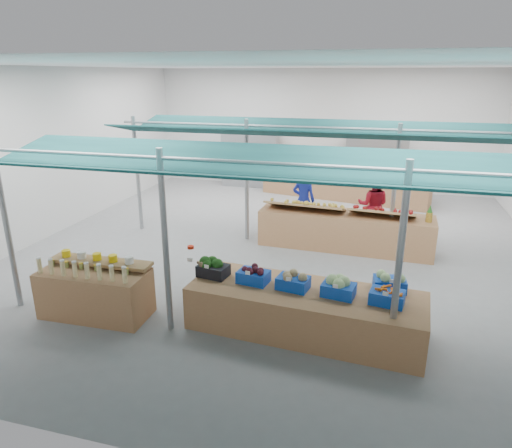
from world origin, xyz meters
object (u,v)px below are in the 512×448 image
object	(u,v)px
veg_counter	(305,311)
vendor_left	(304,200)
bottle_shelf	(96,290)
vendor_right	(373,205)
fruit_counter	(345,231)

from	to	relation	value
veg_counter	vendor_left	bearing A→B (deg)	104.68
bottle_shelf	veg_counter	xyz separation A→B (m)	(3.59, 0.40, -0.08)
veg_counter	vendor_right	world-z (taller)	vendor_right
fruit_counter	vendor_right	size ratio (longest dim) A/B	2.50
veg_counter	fruit_counter	world-z (taller)	fruit_counter
bottle_shelf	vendor_right	world-z (taller)	vendor_right
bottle_shelf	vendor_right	distance (m)	7.09
vendor_right	veg_counter	bearing A→B (deg)	82.32
fruit_counter	vendor_left	world-z (taller)	vendor_left
veg_counter	fruit_counter	size ratio (longest dim) A/B	0.92
bottle_shelf	vendor_right	bearing A→B (deg)	49.45
vendor_left	vendor_right	distance (m)	1.80
veg_counter	vendor_right	xyz separation A→B (m)	(0.90, 5.08, 0.45)
bottle_shelf	vendor_left	world-z (taller)	vendor_left
veg_counter	vendor_right	size ratio (longest dim) A/B	2.31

